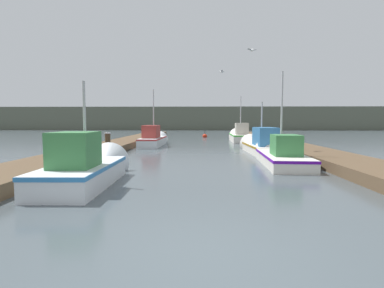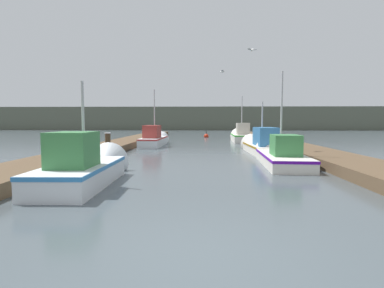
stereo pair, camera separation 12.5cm
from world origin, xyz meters
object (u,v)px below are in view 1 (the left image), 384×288
Objects in this scene: fishing_boat_1 at (278,154)px; channel_buoy at (205,136)px; fishing_boat_3 at (154,139)px; mooring_piling_0 at (266,139)px; fishing_boat_2 at (260,145)px; seagull_1 at (222,72)px; seagull_lead at (252,50)px; mooring_piling_1 at (108,146)px; fishing_boat_4 at (240,136)px; fishing_boat_0 at (88,167)px.

fishing_boat_1 is 5.73× the size of channel_buoy.
fishing_boat_3 is 5.90× the size of mooring_piling_0.
fishing_boat_3 is at bearing 144.43° from fishing_boat_2.
fishing_boat_1 is 6.88m from seagull_1.
fishing_boat_1 is at bearing -150.25° from seagull_1.
channel_buoy is 18.38m from seagull_lead.
mooring_piling_1 is at bearing -141.82° from mooring_piling_0.
fishing_boat_4 is at bearing 100.08° from mooring_piling_0.
fishing_boat_4 is (7.03, 5.04, -0.03)m from fishing_boat_3.
seagull_1 is (-2.20, 0.54, 4.30)m from fishing_boat_2.
channel_buoy is 15.54m from seagull_1.
fishing_boat_4 is 12.82m from seagull_lead.
fishing_boat_0 is at bearing -78.62° from mooring_piling_1.
mooring_piling_0 is (1.21, 7.95, 0.17)m from fishing_boat_1.
fishing_boat_3 is at bearing -143.06° from fishing_boat_4.
seagull_lead reaches higher than fishing_boat_4.
channel_buoy is (3.81, 24.17, -0.32)m from fishing_boat_0.
fishing_boat_1 is at bearing -81.45° from channel_buoy.
seagull_1 is (0.79, -14.83, 4.59)m from channel_buoy.
fishing_boat_0 is 0.80× the size of fishing_boat_4.
mooring_piling_1 is at bearing 177.19° from fishing_boat_1.
fishing_boat_3 is at bearing 173.05° from mooring_piling_0.
channel_buoy is (-2.99, 15.37, -0.29)m from fishing_boat_2.
fishing_boat_2 is 3.83m from mooring_piling_0.
mooring_piling_0 is 1.85× the size of seagull_1.
mooring_piling_1 is (-7.98, -13.15, 0.18)m from fishing_boat_4.
mooring_piling_0 is at bearing 84.56° from fishing_boat_1.
fishing_boat_0 is 4.59× the size of mooring_piling_0.
seagull_lead is (-2.08, -5.78, 4.84)m from mooring_piling_0.
fishing_boat_0 reaches higher than fishing_boat_2.
seagull_lead is at bearing -83.21° from channel_buoy.
mooring_piling_1 is 19.47m from channel_buoy.
fishing_boat_0 is at bearing 159.38° from seagull_1.
seagull_lead is 0.96× the size of seagull_1.
channel_buoy is at bearing 101.76° from fishing_boat_1.
seagull_lead is at bearing 10.91° from mooring_piling_1.
fishing_boat_3 is at bearing 54.72° from seagull_1.
fishing_boat_0 is 8.13m from fishing_boat_1.
fishing_boat_0 is 11.12m from fishing_boat_2.
fishing_boat_4 is (0.10, 9.67, 0.03)m from fishing_boat_2.
fishing_boat_0 is 0.80× the size of fishing_boat_2.
fishing_boat_1 is at bearing -6.03° from mooring_piling_1.
fishing_boat_0 is at bearing -129.49° from fishing_boat_2.
fishing_boat_4 reaches higher than fishing_boat_2.
seagull_1 is at bearing -39.88° from fishing_boat_3.
seagull_lead is at bearing -114.86° from fishing_boat_2.
mooring_piling_0 reaches higher than channel_buoy.
seagull_1 reaches higher than fishing_boat_4.
fishing_boat_1 reaches higher than fishing_boat_2.
channel_buoy is at bearing 79.73° from fishing_boat_0.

